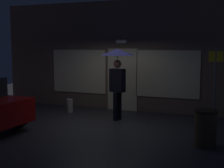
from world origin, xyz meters
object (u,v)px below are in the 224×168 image
(trash_bin, at_px, (205,128))
(street_sign_post, at_px, (215,81))
(person_with_umbrella, at_px, (117,65))
(sidewalk_bollard, at_px, (70,106))

(trash_bin, bearing_deg, street_sign_post, 88.61)
(street_sign_post, relative_size, trash_bin, 2.64)
(person_with_umbrella, xyz_separation_m, trash_bin, (2.77, -1.72, -1.29))
(street_sign_post, relative_size, sidewalk_bollard, 4.81)
(street_sign_post, height_order, trash_bin, street_sign_post)
(person_with_umbrella, bearing_deg, street_sign_post, -152.80)
(person_with_umbrella, xyz_separation_m, sidewalk_bollard, (-1.93, 0.46, -1.49))
(person_with_umbrella, height_order, street_sign_post, street_sign_post)
(trash_bin, bearing_deg, sidewalk_bollard, 155.16)
(sidewalk_bollard, xyz_separation_m, trash_bin, (4.70, -2.18, 0.19))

